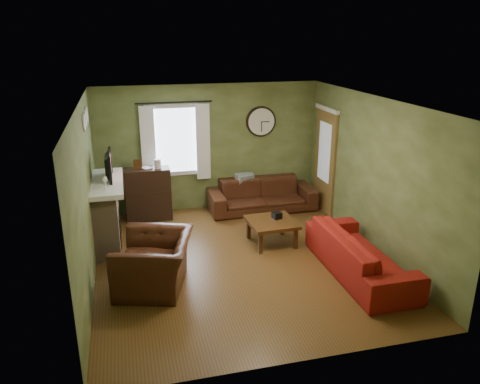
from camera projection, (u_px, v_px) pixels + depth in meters
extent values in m
cube|color=brown|center=(240.00, 260.00, 7.72)|extent=(4.60, 5.20, 0.00)
cube|color=white|center=(240.00, 102.00, 6.88)|extent=(4.60, 5.20, 0.00)
cube|color=olive|center=(86.00, 198.00, 6.77)|extent=(0.00, 5.20, 2.60)
cube|color=olive|center=(373.00, 175.00, 7.83)|extent=(0.00, 5.20, 2.60)
cube|color=olive|center=(209.00, 148.00, 9.68)|extent=(4.60, 0.00, 2.60)
cube|color=olive|center=(300.00, 260.00, 4.92)|extent=(4.60, 0.00, 2.60)
cube|color=tan|center=(107.00, 216.00, 8.11)|extent=(0.40, 1.40, 1.10)
cube|color=black|center=(119.00, 228.00, 8.24)|extent=(0.04, 0.60, 0.55)
cube|color=white|center=(105.00, 183.00, 7.93)|extent=(0.58, 1.60, 0.08)
imported|color=black|center=(106.00, 169.00, 8.00)|extent=(0.08, 0.60, 0.35)
cube|color=#994C3F|center=(110.00, 165.00, 8.00)|extent=(0.02, 0.62, 0.36)
cylinder|color=white|center=(84.00, 123.00, 7.20)|extent=(0.28, 0.28, 0.03)
cylinder|color=white|center=(85.00, 119.00, 7.52)|extent=(0.28, 0.28, 0.03)
cylinder|color=white|center=(87.00, 115.00, 7.84)|extent=(0.28, 0.28, 0.03)
cylinder|color=black|center=(174.00, 102.00, 9.10)|extent=(0.03, 0.03, 1.50)
cube|color=white|center=(148.00, 145.00, 9.24)|extent=(0.28, 0.04, 1.55)
cube|color=white|center=(203.00, 142.00, 9.49)|extent=(0.28, 0.04, 1.55)
cube|color=olive|center=(325.00, 161.00, 9.60)|extent=(0.05, 0.90, 2.10)
imported|color=#442710|center=(143.00, 174.00, 9.09)|extent=(0.24, 0.27, 0.02)
imported|color=#3D1D11|center=(262.00, 195.00, 9.82)|extent=(2.22, 0.87, 0.65)
cube|color=gray|center=(244.00, 182.00, 9.95)|extent=(0.39, 0.13, 0.39)
cube|color=gray|center=(246.00, 183.00, 9.89)|extent=(0.37, 0.19, 0.35)
imported|color=maroon|center=(360.00, 253.00, 7.21)|extent=(0.89, 2.28, 0.66)
imported|color=#3D1D11|center=(154.00, 263.00, 6.82)|extent=(1.33, 1.43, 0.77)
cube|color=black|center=(277.00, 220.00, 8.33)|extent=(0.17, 0.17, 0.11)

